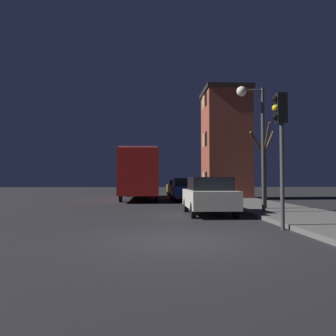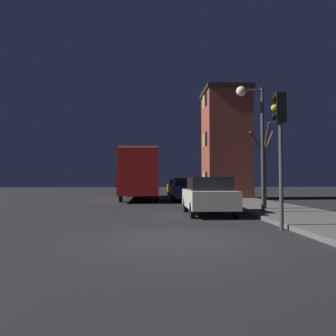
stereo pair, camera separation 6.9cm
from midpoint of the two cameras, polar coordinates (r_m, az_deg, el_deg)
The scene contains 9 objects.
ground_plane at distance 8.35m, azimuth 2.59°, elevation -12.31°, with size 120.00×120.00×0.00m, color black.
brick_building at distance 26.52m, azimuth 10.14°, elevation 4.36°, with size 3.58×4.09×8.55m.
streetlamp at distance 14.43m, azimuth 14.79°, elevation 7.51°, with size 1.18×0.42×5.30m.
traffic_light at distance 10.39m, azimuth 19.02°, elevation 6.10°, with size 0.43×0.24×4.09m.
bare_tree at distance 15.99m, azimuth 16.48°, elevation -0.24°, with size 1.60×1.61×3.90m.
bus at distance 25.60m, azimuth -4.72°, elevation -0.59°, with size 2.61×10.73×3.61m.
car_near_lane at distance 14.10m, azimuth 7.19°, elevation -4.75°, with size 1.86×3.96×1.60m.
car_mid_lane at distance 23.58m, azimuth 3.08°, elevation -3.64°, with size 1.88×4.32×1.61m.
car_far_lane at distance 30.98m, azimuth 1.72°, elevation -3.35°, with size 1.78×4.54×1.49m.
Camera 2 is at (-0.75, -8.18, 1.48)m, focal length 35.00 mm.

